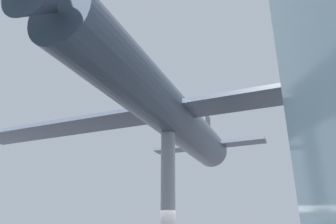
% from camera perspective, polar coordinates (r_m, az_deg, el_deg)
% --- Properties ---
extents(support_pylon_central, '(0.57, 0.57, 5.59)m').
position_cam_1_polar(support_pylon_central, '(12.99, -0.00, -15.51)').
color(support_pylon_central, '#B7B7BC').
rests_on(support_pylon_central, ground_plane).
extents(suspended_airplane, '(20.43, 15.34, 3.02)m').
position_cam_1_polar(suspended_airplane, '(13.79, -0.23, 0.25)').
color(suspended_airplane, '#4C5666').
rests_on(suspended_airplane, support_pylon_central).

